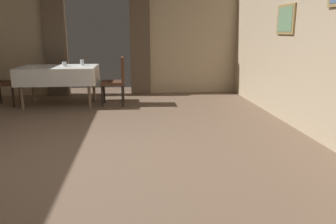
{
  "coord_description": "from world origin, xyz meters",
  "views": [
    {
      "loc": [
        0.8,
        -3.41,
        1.39
      ],
      "look_at": [
        1.2,
        0.57,
        0.41
      ],
      "focal_mm": 34.94,
      "sensor_mm": 36.0,
      "label": 1
    }
  ],
  "objects_px": {
    "dining_table_mid": "(59,72)",
    "plate_mid_b": "(29,66)",
    "chair_mid_left": "(0,79)",
    "glass_mid_c": "(82,62)",
    "chair_mid_right": "(117,79)",
    "glass_mid_a": "(64,64)"
  },
  "relations": [
    {
      "from": "dining_table_mid",
      "to": "plate_mid_b",
      "type": "bearing_deg",
      "value": 172.33
    },
    {
      "from": "chair_mid_left",
      "to": "plate_mid_b",
      "type": "height_order",
      "value": "chair_mid_left"
    },
    {
      "from": "glass_mid_c",
      "to": "dining_table_mid",
      "type": "bearing_deg",
      "value": -154.96
    },
    {
      "from": "plate_mid_b",
      "to": "glass_mid_c",
      "type": "height_order",
      "value": "glass_mid_c"
    },
    {
      "from": "chair_mid_right",
      "to": "glass_mid_a",
      "type": "relative_size",
      "value": 10.74
    },
    {
      "from": "chair_mid_right",
      "to": "glass_mid_c",
      "type": "distance_m",
      "value": 0.8
    },
    {
      "from": "dining_table_mid",
      "to": "plate_mid_b",
      "type": "distance_m",
      "value": 0.57
    },
    {
      "from": "dining_table_mid",
      "to": "chair_mid_left",
      "type": "relative_size",
      "value": 1.56
    },
    {
      "from": "plate_mid_b",
      "to": "glass_mid_c",
      "type": "relative_size",
      "value": 1.9
    },
    {
      "from": "glass_mid_a",
      "to": "glass_mid_c",
      "type": "distance_m",
      "value": 0.36
    },
    {
      "from": "glass_mid_a",
      "to": "dining_table_mid",
      "type": "bearing_deg",
      "value": -174.75
    },
    {
      "from": "glass_mid_a",
      "to": "plate_mid_b",
      "type": "relative_size",
      "value": 0.41
    },
    {
      "from": "glass_mid_a",
      "to": "plate_mid_b",
      "type": "distance_m",
      "value": 0.67
    },
    {
      "from": "chair_mid_right",
      "to": "chair_mid_left",
      "type": "distance_m",
      "value": 2.22
    },
    {
      "from": "chair_mid_left",
      "to": "glass_mid_a",
      "type": "bearing_deg",
      "value": -2.11
    },
    {
      "from": "chair_mid_left",
      "to": "glass_mid_c",
      "type": "distance_m",
      "value": 1.57
    },
    {
      "from": "dining_table_mid",
      "to": "glass_mid_c",
      "type": "bearing_deg",
      "value": 25.04
    },
    {
      "from": "chair_mid_left",
      "to": "plate_mid_b",
      "type": "bearing_deg",
      "value": 1.88
    },
    {
      "from": "chair_mid_right",
      "to": "glass_mid_c",
      "type": "relative_size",
      "value": 8.36
    },
    {
      "from": "dining_table_mid",
      "to": "plate_mid_b",
      "type": "height_order",
      "value": "plate_mid_b"
    },
    {
      "from": "plate_mid_b",
      "to": "glass_mid_c",
      "type": "bearing_deg",
      "value": 7.21
    },
    {
      "from": "dining_table_mid",
      "to": "chair_mid_right",
      "type": "xyz_separation_m",
      "value": [
        1.11,
        -0.1,
        -0.13
      ]
    }
  ]
}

